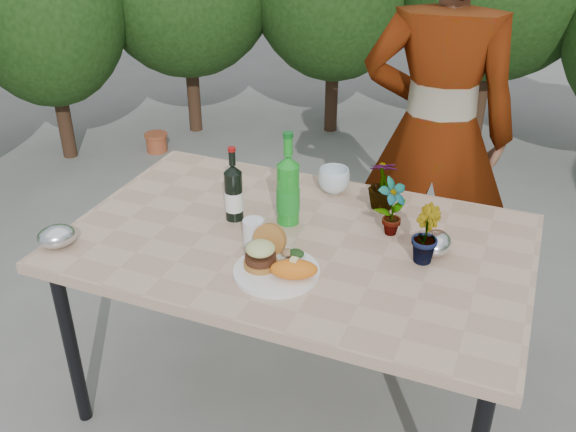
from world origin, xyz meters
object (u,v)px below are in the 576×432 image
at_px(dinner_plate, 276,272).
at_px(wine_bottle, 234,193).
at_px(person, 436,135).
at_px(patio_table, 296,252).

xyz_separation_m(dinner_plate, wine_bottle, (-0.28, 0.27, 0.10)).
xyz_separation_m(dinner_plate, person, (0.31, 1.01, 0.13)).
bearing_deg(patio_table, dinner_plate, -84.90).
height_order(dinner_plate, wine_bottle, wine_bottle).
bearing_deg(wine_bottle, patio_table, 7.78).
relative_size(patio_table, dinner_plate, 5.71).
height_order(dinner_plate, person, person).
xyz_separation_m(patio_table, wine_bottle, (-0.26, 0.04, 0.16)).
height_order(patio_table, wine_bottle, wine_bottle).
bearing_deg(wine_bottle, person, 68.35).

